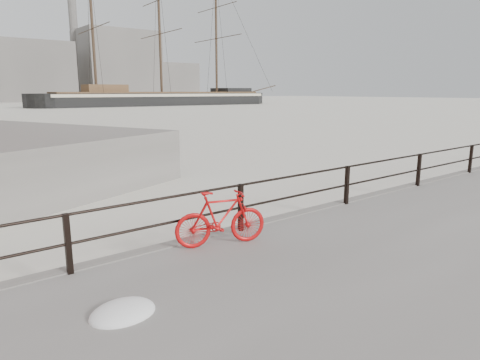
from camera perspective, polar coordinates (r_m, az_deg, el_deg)
ground at (r=11.66m, az=13.27°, el=-4.62°), size 400.00×400.00×0.00m
guardrail at (r=11.37m, az=14.06°, el=-0.66°), size 28.00×0.10×1.00m
bicycle at (r=8.10m, az=-2.58°, el=-5.10°), size 1.76×0.80×1.06m
snow_mounds at (r=12.36m, az=26.77°, el=-2.28°), size 24.31×3.32×0.33m
barque_black at (r=100.43m, az=-10.32°, el=9.76°), size 65.64×24.86×36.19m
industrial_west at (r=149.81m, az=-27.89°, el=12.67°), size 32.00×18.00×18.00m
industrial_mid at (r=164.99m, az=-15.98°, el=14.40°), size 26.00×20.00×24.00m
industrial_east at (r=179.36m, az=-9.56°, el=12.84°), size 20.00×16.00×14.00m
smokestack at (r=165.99m, az=-21.22°, el=17.53°), size 2.80×2.80×44.00m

